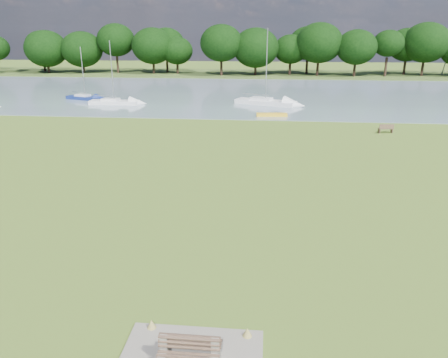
# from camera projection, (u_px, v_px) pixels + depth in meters

# --- Properties ---
(ground) EXTENTS (220.00, 220.00, 0.00)m
(ground) POSITION_uv_depth(u_px,v_px,m) (231.00, 194.00, 25.88)
(ground) COLOR olive
(river) EXTENTS (220.00, 40.00, 0.10)m
(river) POSITION_uv_depth(u_px,v_px,m) (254.00, 94.00, 65.38)
(river) COLOR slate
(river) RESTS_ON ground
(far_bank) EXTENTS (220.00, 20.00, 0.40)m
(far_bank) POSITION_uv_depth(u_px,v_px,m) (259.00, 74.00, 93.60)
(far_bank) COLOR #4C6626
(far_bank) RESTS_ON ground
(bench_pair) EXTENTS (1.79, 1.06, 0.96)m
(bench_pair) POSITION_uv_depth(u_px,v_px,m) (190.00, 351.00, 12.55)
(bench_pair) COLOR gray
(bench_pair) RESTS_ON concrete_pad
(riverbank_bench) EXTENTS (1.45, 0.64, 0.86)m
(riverbank_bench) POSITION_uv_depth(u_px,v_px,m) (386.00, 129.00, 40.70)
(riverbank_bench) COLOR brown
(riverbank_bench) RESTS_ON ground
(kayak) EXTENTS (3.45, 1.09, 0.34)m
(kayak) POSITION_uv_depth(u_px,v_px,m) (272.00, 115.00, 48.45)
(kayak) COLOR yellow
(kayak) RESTS_ON river
(tree_line) EXTENTS (123.94, 8.33, 10.08)m
(tree_line) POSITION_uv_depth(u_px,v_px,m) (213.00, 46.00, 88.76)
(tree_line) COLOR black
(tree_line) RESTS_ON far_bank
(sailboat_1) EXTENTS (6.34, 1.80, 7.87)m
(sailboat_1) POSITION_uv_depth(u_px,v_px,m) (114.00, 101.00, 56.13)
(sailboat_1) COLOR white
(sailboat_1) RESTS_ON river
(sailboat_2) EXTENTS (5.74, 3.17, 6.94)m
(sailboat_2) POSITION_uv_depth(u_px,v_px,m) (85.00, 97.00, 59.71)
(sailboat_2) COLOR navy
(sailboat_2) RESTS_ON river
(sailboat_4) EXTENTS (8.07, 4.84, 9.31)m
(sailboat_4) POSITION_uv_depth(u_px,v_px,m) (265.00, 100.00, 55.95)
(sailboat_4) COLOR white
(sailboat_4) RESTS_ON river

